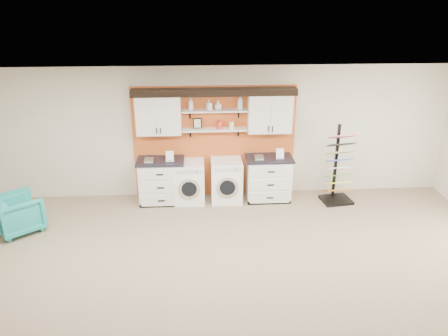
{
  "coord_description": "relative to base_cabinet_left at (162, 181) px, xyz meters",
  "views": [
    {
      "loc": [
        -0.32,
        -4.81,
        4.17
      ],
      "look_at": [
        0.1,
        2.3,
        1.28
      ],
      "focal_mm": 35.0,
      "sensor_mm": 36.0,
      "label": 1
    }
  ],
  "objects": [
    {
      "name": "armchair",
      "position": [
        -2.57,
        -1.07,
        -0.12
      ],
      "size": [
        1.08,
        1.07,
        0.71
      ],
      "primitive_type": "imported",
      "rotation": [
        0.0,
        0.0,
        2.24
      ],
      "color": "teal",
      "rests_on": "floor"
    },
    {
      "name": "soap_bottle_b",
      "position": [
        1.02,
        0.16,
        1.58
      ],
      "size": [
        0.13,
        0.13,
        0.21
      ],
      "primitive_type": "imported",
      "rotation": [
        0.0,
        0.0,
        2.07
      ],
      "color": "silver",
      "rests_on": "shelf_upper"
    },
    {
      "name": "floor",
      "position": [
        1.13,
        -3.64,
        -0.47
      ],
      "size": [
        10.0,
        10.0,
        0.0
      ],
      "primitive_type": "plane",
      "color": "#86765A",
      "rests_on": "ground"
    },
    {
      "name": "upper_cabinet_right",
      "position": [
        2.26,
        0.15,
        1.41
      ],
      "size": [
        0.9,
        0.35,
        0.84
      ],
      "color": "white",
      "rests_on": "wall_back"
    },
    {
      "name": "picture_frame",
      "position": [
        0.78,
        0.21,
        1.18
      ],
      "size": [
        0.18,
        0.02,
        0.22
      ],
      "color": "black",
      "rests_on": "shelf_lower"
    },
    {
      "name": "soap_bottle_a",
      "position": [
        0.66,
        0.16,
        1.6
      ],
      "size": [
        0.14,
        0.14,
        0.27
      ],
      "primitive_type": "imported",
      "rotation": [
        0.0,
        0.0,
        2.63
      ],
      "color": "silver",
      "rests_on": "shelf_upper"
    },
    {
      "name": "ceiling",
      "position": [
        1.13,
        -3.64,
        2.33
      ],
      "size": [
        10.0,
        10.0,
        0.0
      ],
      "primitive_type": "plane",
      "rotation": [
        3.14,
        0.0,
        0.0
      ],
      "color": "white",
      "rests_on": "wall_back"
    },
    {
      "name": "canister_red",
      "position": [
        1.23,
        0.16,
        1.15
      ],
      "size": [
        0.11,
        0.11,
        0.16
      ],
      "primitive_type": "cylinder",
      "color": "red",
      "rests_on": "shelf_lower"
    },
    {
      "name": "accent_panel",
      "position": [
        1.13,
        0.32,
        0.73
      ],
      "size": [
        3.4,
        0.07,
        2.4
      ],
      "primitive_type": "cube",
      "color": "#BD5120",
      "rests_on": "wall_back"
    },
    {
      "name": "soap_bottle_d",
      "position": [
        1.65,
        0.16,
        1.62
      ],
      "size": [
        0.17,
        0.17,
        0.3
      ],
      "primitive_type": "imported",
      "rotation": [
        0.0,
        0.0,
        0.77
      ],
      "color": "silver",
      "rests_on": "shelf_upper"
    },
    {
      "name": "canister_cream",
      "position": [
        1.48,
        0.16,
        1.14
      ],
      "size": [
        0.1,
        0.1,
        0.14
      ],
      "primitive_type": "cylinder",
      "color": "silver",
      "rests_on": "shelf_lower"
    },
    {
      "name": "washer",
      "position": [
        0.58,
        -0.0,
        -0.03
      ],
      "size": [
        0.63,
        0.71,
        0.88
      ],
      "color": "white",
      "rests_on": "floor"
    },
    {
      "name": "sample_rack",
      "position": [
        3.7,
        -0.2,
        0.05
      ],
      "size": [
        0.67,
        0.59,
        1.66
      ],
      "rotation": [
        0.0,
        0.0,
        0.15
      ],
      "color": "black",
      "rests_on": "floor"
    },
    {
      "name": "base_cabinet_left",
      "position": [
        0.0,
        0.0,
        0.0
      ],
      "size": [
        0.97,
        0.66,
        0.95
      ],
      "color": "white",
      "rests_on": "floor"
    },
    {
      "name": "upper_cabinet_left",
      "position": [
        -0.0,
        0.15,
        1.41
      ],
      "size": [
        0.9,
        0.35,
        0.84
      ],
      "color": "white",
      "rests_on": "wall_back"
    },
    {
      "name": "shelf_lower",
      "position": [
        1.13,
        0.16,
        1.06
      ],
      "size": [
        1.32,
        0.28,
        0.03
      ],
      "primitive_type": "cube",
      "color": "white",
      "rests_on": "wall_back"
    },
    {
      "name": "shelf_upper",
      "position": [
        1.13,
        0.16,
        1.46
      ],
      "size": [
        1.32,
        0.28,
        0.03
      ],
      "primitive_type": "cube",
      "color": "white",
      "rests_on": "wall_back"
    },
    {
      "name": "soap_bottle_c",
      "position": [
        1.21,
        0.16,
        1.57
      ],
      "size": [
        0.2,
        0.2,
        0.19
      ],
      "primitive_type": "imported",
      "rotation": [
        0.0,
        0.0,
        2.73
      ],
      "color": "silver",
      "rests_on": "shelf_upper"
    },
    {
      "name": "base_cabinet_right",
      "position": [
        2.26,
        -0.0,
        0.0
      ],
      "size": [
        0.98,
        0.66,
        0.96
      ],
      "color": "white",
      "rests_on": "floor"
    },
    {
      "name": "dryer",
      "position": [
        1.37,
        -0.0,
        -0.02
      ],
      "size": [
        0.65,
        0.71,
        0.9
      ],
      "color": "white",
      "rests_on": "floor"
    },
    {
      "name": "wall_back",
      "position": [
        1.13,
        0.36,
        0.93
      ],
      "size": [
        10.0,
        0.0,
        10.0
      ],
      "primitive_type": "plane",
      "rotation": [
        1.57,
        0.0,
        0.0
      ],
      "color": "beige",
      "rests_on": "floor"
    },
    {
      "name": "crown_molding",
      "position": [
        1.13,
        0.17,
        1.85
      ],
      "size": [
        3.3,
        0.41,
        0.13
      ],
      "color": "black",
      "rests_on": "wall_back"
    }
  ]
}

